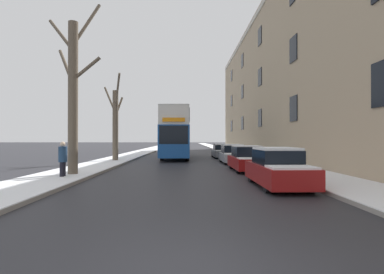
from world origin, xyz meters
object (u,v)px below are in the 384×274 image
(bare_tree_left_1, at_px, (115,122))
(double_decker_bus, at_px, (176,131))
(pedestrian_left_sidewalk, at_px, (63,159))
(bare_tree_left_0, at_px, (73,92))
(parked_car_0, at_px, (278,169))
(parked_car_3, at_px, (222,151))
(parked_car_2, at_px, (232,154))
(parked_car_1, at_px, (247,159))

(bare_tree_left_1, bearing_deg, double_decker_bus, 46.06)
(double_decker_bus, relative_size, pedestrian_left_sidewalk, 6.60)
(bare_tree_left_0, height_order, parked_car_0, bare_tree_left_0)
(bare_tree_left_0, bearing_deg, parked_car_0, -19.38)
(bare_tree_left_1, relative_size, double_decker_bus, 0.60)
(double_decker_bus, xyz_separation_m, pedestrian_left_sidewalk, (-4.67, -15.36, -1.66))
(parked_car_3, xyz_separation_m, pedestrian_left_sidewalk, (-9.24, -15.86, 0.33))
(double_decker_bus, bearing_deg, pedestrian_left_sidewalk, -106.92)
(double_decker_bus, bearing_deg, parked_car_0, -75.40)
(double_decker_bus, height_order, parked_car_2, double_decker_bus)
(bare_tree_left_1, distance_m, double_decker_bus, 6.86)
(bare_tree_left_0, bearing_deg, pedestrian_left_sidewalk, -93.83)
(parked_car_2, distance_m, parked_car_3, 6.58)
(parked_car_0, xyz_separation_m, parked_car_3, (-0.00, 18.03, -0.07))
(parked_car_2, distance_m, pedestrian_left_sidewalk, 13.10)
(parked_car_0, xyz_separation_m, parked_car_2, (0.00, 11.46, -0.03))
(bare_tree_left_0, xyz_separation_m, parked_car_1, (9.17, 2.69, -3.54))
(pedestrian_left_sidewalk, bearing_deg, parked_car_2, 141.85)
(bare_tree_left_1, xyz_separation_m, parked_car_0, (9.31, -12.61, -2.50))
(parked_car_1, relative_size, parked_car_2, 0.99)
(bare_tree_left_0, bearing_deg, parked_car_3, 58.23)
(parked_car_3, bearing_deg, parked_car_1, -90.00)
(bare_tree_left_0, height_order, pedestrian_left_sidewalk, bare_tree_left_0)
(parked_car_1, xyz_separation_m, parked_car_2, (0.00, 5.55, -0.01))
(bare_tree_left_1, xyz_separation_m, pedestrian_left_sidewalk, (0.07, -10.44, -2.25))
(bare_tree_left_1, distance_m, parked_car_0, 15.88)
(parked_car_2, bearing_deg, double_decker_bus, 126.94)
(bare_tree_left_1, relative_size, parked_car_2, 1.60)
(bare_tree_left_1, height_order, parked_car_2, bare_tree_left_1)
(bare_tree_left_1, distance_m, parked_car_1, 11.75)
(parked_car_2, xyz_separation_m, pedestrian_left_sidewalk, (-9.24, -9.28, 0.29))
(parked_car_2, bearing_deg, parked_car_0, -90.00)
(parked_car_0, bearing_deg, parked_car_1, 90.00)
(bare_tree_left_1, relative_size, pedestrian_left_sidewalk, 3.93)
(bare_tree_left_0, xyz_separation_m, bare_tree_left_1, (-0.14, 9.39, -1.00))
(parked_car_2, bearing_deg, parked_car_1, -90.00)
(double_decker_bus, distance_m, pedestrian_left_sidewalk, 16.14)
(bare_tree_left_0, distance_m, parked_car_2, 12.82)
(parked_car_3, height_order, pedestrian_left_sidewalk, pedestrian_left_sidewalk)
(bare_tree_left_0, height_order, bare_tree_left_1, bare_tree_left_0)
(double_decker_bus, height_order, parked_car_3, double_decker_bus)
(parked_car_2, height_order, pedestrian_left_sidewalk, pedestrian_left_sidewalk)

